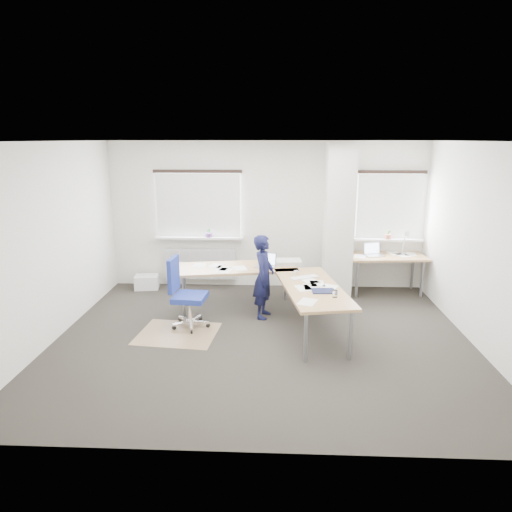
{
  "coord_description": "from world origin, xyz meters",
  "views": [
    {
      "loc": [
        0.18,
        -6.14,
        2.83
      ],
      "look_at": [
        -0.13,
        0.9,
        1.01
      ],
      "focal_mm": 32.0,
      "sensor_mm": 36.0,
      "label": 1
    }
  ],
  "objects_px": {
    "desk_main": "(275,278)",
    "desk_side": "(387,258)",
    "person": "(264,277)",
    "task_chair": "(188,308)"
  },
  "relations": [
    {
      "from": "desk_main",
      "to": "desk_side",
      "type": "relative_size",
      "value": 1.94
    },
    {
      "from": "desk_main",
      "to": "desk_side",
      "type": "height_order",
      "value": "desk_side"
    },
    {
      "from": "desk_main",
      "to": "desk_side",
      "type": "xyz_separation_m",
      "value": [
        2.09,
        1.37,
        -0.01
      ]
    },
    {
      "from": "task_chair",
      "to": "person",
      "type": "xyz_separation_m",
      "value": [
        1.16,
        0.47,
        0.37
      ]
    },
    {
      "from": "desk_main",
      "to": "person",
      "type": "relative_size",
      "value": 2.06
    },
    {
      "from": "desk_main",
      "to": "desk_side",
      "type": "bearing_deg",
      "value": 23.27
    },
    {
      "from": "task_chair",
      "to": "person",
      "type": "distance_m",
      "value": 1.3
    },
    {
      "from": "desk_side",
      "to": "person",
      "type": "xyz_separation_m",
      "value": [
        -2.26,
        -1.29,
        -0.0
      ]
    },
    {
      "from": "desk_side",
      "to": "task_chair",
      "type": "distance_m",
      "value": 3.86
    },
    {
      "from": "desk_main",
      "to": "task_chair",
      "type": "bearing_deg",
      "value": -173.58
    }
  ]
}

